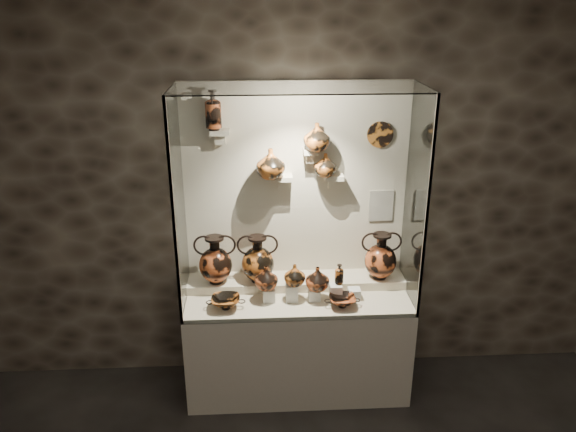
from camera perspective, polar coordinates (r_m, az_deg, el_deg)
The scene contains 35 objects.
wall_back at distance 4.28m, azimuth 0.77°, elevation 2.98°, with size 5.00×0.02×3.20m, color #2D241C.
plinth at distance 4.53m, azimuth 0.98°, elevation -12.89°, with size 1.70×0.60×0.80m, color beige.
front_tier at distance 4.31m, azimuth 1.01°, elevation -8.34°, with size 1.68×0.58×0.03m, color beige.
rear_tier at distance 4.44m, azimuth 0.85°, elevation -6.82°, with size 1.70×0.25×0.10m, color beige.
back_panel at distance 4.27m, azimuth 0.77°, elevation 2.96°, with size 1.70×0.03×1.60m, color beige.
glass_front at distance 3.70m, azimuth 1.42°, elevation -0.05°, with size 1.70×0.01×1.60m, color white.
glass_left at distance 4.01m, azimuth -11.08°, elevation 1.26°, with size 0.01×0.60×1.60m, color white.
glass_right at distance 4.12m, azimuth 12.89°, elevation 1.70°, with size 0.01×0.60×1.60m, color white.
glass_top at distance 3.78m, azimuth 1.17°, elevation 12.93°, with size 1.70×0.60×0.01m, color white.
frame_post_left at distance 3.74m, azimuth -11.54°, elevation -0.28°, with size 0.02×0.02×1.60m, color gray.
frame_post_right at distance 3.86m, azimuth 13.93°, elevation 0.24°, with size 0.02×0.02×1.60m, color gray.
pedestal_a at distance 4.22m, azimuth -1.94°, elevation -7.99°, with size 0.09×0.09×0.10m, color silver.
pedestal_b at distance 4.22m, azimuth 0.38°, elevation -7.75°, with size 0.09×0.09×0.13m, color silver.
pedestal_c at distance 4.25m, azimuth 2.70°, elevation -7.92°, with size 0.09×0.09×0.09m, color silver.
pedestal_d at distance 4.26m, azimuth 4.86°, elevation -7.66°, with size 0.09×0.09×0.12m, color silver.
pedestal_e at distance 4.29m, azimuth 6.72°, elevation -7.82°, with size 0.09×0.09×0.08m, color silver.
bracket_ul at distance 4.08m, azimuth -6.94°, elevation 8.47°, with size 0.14×0.12×0.04m, color beige.
bracket_ca at distance 4.17m, azimuth -0.52°, elevation 3.91°, with size 0.14×0.12×0.04m, color beige.
bracket_cb at distance 4.12m, azimuth 2.26°, elevation 6.61°, with size 0.10×0.12×0.04m, color beige.
bracket_cc at distance 4.20m, azimuth 4.67°, elevation 3.99°, with size 0.14×0.12×0.04m, color beige.
amphora_left at distance 4.31m, azimuth -7.39°, elevation -4.41°, with size 0.30×0.30×0.38m, color #A74720, non-canonical shape.
amphora_mid at distance 4.30m, azimuth -3.10°, elevation -4.36°, with size 0.30×0.30×0.37m, color #AC581E, non-canonical shape.
amphora_right at distance 4.40m, azimuth 9.40°, elevation -4.01°, with size 0.30×0.30×0.37m, color #A74720, non-canonical shape.
jug_a at distance 4.16m, azimuth -2.23°, elevation -6.27°, with size 0.17×0.17×0.18m, color #A74720.
jug_b at distance 4.15m, azimuth 0.68°, elevation -5.98°, with size 0.16×0.16×0.17m, color #AC581E.
jug_c at distance 4.17m, azimuth 3.00°, elevation -6.36°, with size 0.18×0.18×0.19m, color #A74720.
lekythos_small at distance 4.20m, azimuth 5.23°, elevation -5.77°, with size 0.08×0.08×0.18m, color #AC581E, non-canonical shape.
kylix_left at distance 4.15m, azimuth -6.35°, elevation -8.64°, with size 0.27×0.23×0.11m, color #AC581E, non-canonical shape.
kylix_right at distance 4.17m, azimuth 5.54°, elevation -8.53°, with size 0.25×0.21×0.10m, color #A74720, non-canonical shape.
lekythos_tall at distance 4.03m, azimuth -7.62°, elevation 10.81°, with size 0.12×0.12×0.31m, color #A74720, non-canonical shape.
ovoid_vase_a at distance 4.07m, azimuth -1.77°, elevation 5.36°, with size 0.21×0.21×0.22m, color #AC581E.
ovoid_vase_b at distance 4.05m, azimuth 2.94°, elevation 8.05°, with size 0.19×0.19×0.20m, color #AC581E.
ovoid_vase_c at distance 4.13m, azimuth 3.82°, elevation 5.21°, with size 0.16×0.16×0.17m, color #AC581E.
wall_plate at distance 4.22m, azimuth 9.34°, elevation 8.18°, with size 0.19×0.19×0.02m, color #BB6A24.
info_placard at distance 4.40m, azimuth 9.43°, elevation 1.04°, with size 0.19×0.01×0.25m, color beige.
Camera 1 is at (-0.28, -1.55, 2.96)m, focal length 35.00 mm.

